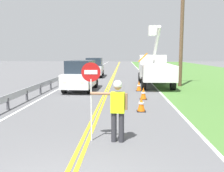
{
  "coord_description": "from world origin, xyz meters",
  "views": [
    {
      "loc": [
        1.12,
        -3.79,
        2.58
      ],
      "look_at": [
        0.65,
        6.79,
        1.2
      ],
      "focal_mm": 40.01,
      "sensor_mm": 36.0,
      "label": 1
    }
  ],
  "objects_px": {
    "utility_bucket_truck": "(154,68)",
    "oncoming_suv_nearest": "(81,75)",
    "traffic_cone_lead": "(141,104)",
    "traffic_cone_tail": "(139,86)",
    "stop_sign_paddle": "(91,84)",
    "traffic_cone_mid": "(143,94)",
    "oncoming_suv_second": "(94,67)",
    "utility_pole_near": "(182,26)",
    "flagger_worker": "(117,107)"
  },
  "relations": [
    {
      "from": "stop_sign_paddle",
      "to": "utility_pole_near",
      "type": "bearing_deg",
      "value": 66.91
    },
    {
      "from": "flagger_worker",
      "to": "traffic_cone_tail",
      "type": "relative_size",
      "value": 2.61
    },
    {
      "from": "oncoming_suv_second",
      "to": "utility_pole_near",
      "type": "xyz_separation_m",
      "value": [
        7.73,
        -7.91,
        3.62
      ]
    },
    {
      "from": "flagger_worker",
      "to": "oncoming_suv_nearest",
      "type": "xyz_separation_m",
      "value": [
        -2.8,
        10.29,
        0.01
      ]
    },
    {
      "from": "oncoming_suv_nearest",
      "to": "oncoming_suv_second",
      "type": "relative_size",
      "value": 1.0
    },
    {
      "from": "flagger_worker",
      "to": "stop_sign_paddle",
      "type": "height_order",
      "value": "stop_sign_paddle"
    },
    {
      "from": "traffic_cone_mid",
      "to": "traffic_cone_tail",
      "type": "relative_size",
      "value": 1.0
    },
    {
      "from": "flagger_worker",
      "to": "traffic_cone_lead",
      "type": "relative_size",
      "value": 2.61
    },
    {
      "from": "traffic_cone_lead",
      "to": "traffic_cone_tail",
      "type": "distance_m",
      "value": 6.21
    },
    {
      "from": "traffic_cone_lead",
      "to": "traffic_cone_mid",
      "type": "distance_m",
      "value": 3.0
    },
    {
      "from": "oncoming_suv_second",
      "to": "utility_bucket_truck",
      "type": "bearing_deg",
      "value": -52.61
    },
    {
      "from": "stop_sign_paddle",
      "to": "utility_pole_near",
      "type": "height_order",
      "value": "utility_pole_near"
    },
    {
      "from": "utility_pole_near",
      "to": "traffic_cone_tail",
      "type": "relative_size",
      "value": 12.85
    },
    {
      "from": "oncoming_suv_nearest",
      "to": "traffic_cone_mid",
      "type": "relative_size",
      "value": 6.67
    },
    {
      "from": "oncoming_suv_nearest",
      "to": "utility_pole_near",
      "type": "xyz_separation_m",
      "value": [
        7.48,
        2.54,
        3.62
      ]
    },
    {
      "from": "stop_sign_paddle",
      "to": "oncoming_suv_nearest",
      "type": "height_order",
      "value": "stop_sign_paddle"
    },
    {
      "from": "stop_sign_paddle",
      "to": "oncoming_suv_nearest",
      "type": "bearing_deg",
      "value": 101.28
    },
    {
      "from": "oncoming_suv_second",
      "to": "traffic_cone_lead",
      "type": "height_order",
      "value": "oncoming_suv_second"
    },
    {
      "from": "utility_bucket_truck",
      "to": "oncoming_suv_nearest",
      "type": "height_order",
      "value": "utility_bucket_truck"
    },
    {
      "from": "utility_bucket_truck",
      "to": "utility_pole_near",
      "type": "relative_size",
      "value": 0.76
    },
    {
      "from": "traffic_cone_mid",
      "to": "oncoming_suv_second",
      "type": "bearing_deg",
      "value": 107.51
    },
    {
      "from": "stop_sign_paddle",
      "to": "traffic_cone_tail",
      "type": "relative_size",
      "value": 3.33
    },
    {
      "from": "utility_bucket_truck",
      "to": "traffic_cone_mid",
      "type": "relative_size",
      "value": 9.76
    },
    {
      "from": "traffic_cone_mid",
      "to": "utility_bucket_truck",
      "type": "bearing_deg",
      "value": 77.75
    },
    {
      "from": "utility_bucket_truck",
      "to": "oncoming_suv_nearest",
      "type": "distance_m",
      "value": 6.24
    },
    {
      "from": "oncoming_suv_nearest",
      "to": "traffic_cone_tail",
      "type": "relative_size",
      "value": 6.67
    },
    {
      "from": "oncoming_suv_nearest",
      "to": "traffic_cone_tail",
      "type": "bearing_deg",
      "value": -2.27
    },
    {
      "from": "stop_sign_paddle",
      "to": "utility_bucket_truck",
      "type": "distance_m",
      "value": 13.62
    },
    {
      "from": "utility_bucket_truck",
      "to": "traffic_cone_tail",
      "type": "height_order",
      "value": "utility_bucket_truck"
    },
    {
      "from": "utility_bucket_truck",
      "to": "stop_sign_paddle",
      "type": "bearing_deg",
      "value": -104.7
    },
    {
      "from": "stop_sign_paddle",
      "to": "oncoming_suv_second",
      "type": "xyz_separation_m",
      "value": [
        -2.29,
        20.68,
        -0.65
      ]
    },
    {
      "from": "stop_sign_paddle",
      "to": "traffic_cone_lead",
      "type": "relative_size",
      "value": 3.33
    },
    {
      "from": "flagger_worker",
      "to": "oncoming_suv_nearest",
      "type": "relative_size",
      "value": 0.39
    },
    {
      "from": "flagger_worker",
      "to": "oncoming_suv_second",
      "type": "relative_size",
      "value": 0.39
    },
    {
      "from": "oncoming_suv_nearest",
      "to": "traffic_cone_mid",
      "type": "bearing_deg",
      "value": -39.4
    },
    {
      "from": "oncoming_suv_nearest",
      "to": "traffic_cone_lead",
      "type": "bearing_deg",
      "value": -59.26
    },
    {
      "from": "oncoming_suv_nearest",
      "to": "flagger_worker",
      "type": "bearing_deg",
      "value": -74.75
    },
    {
      "from": "flagger_worker",
      "to": "traffic_cone_tail",
      "type": "height_order",
      "value": "flagger_worker"
    },
    {
      "from": "flagger_worker",
      "to": "utility_bucket_truck",
      "type": "height_order",
      "value": "utility_bucket_truck"
    },
    {
      "from": "stop_sign_paddle",
      "to": "oncoming_suv_second",
      "type": "relative_size",
      "value": 0.5
    },
    {
      "from": "stop_sign_paddle",
      "to": "traffic_cone_mid",
      "type": "height_order",
      "value": "stop_sign_paddle"
    },
    {
      "from": "flagger_worker",
      "to": "oncoming_suv_second",
      "type": "distance_m",
      "value": 20.97
    },
    {
      "from": "utility_bucket_truck",
      "to": "utility_pole_near",
      "type": "distance_m",
      "value": 3.86
    },
    {
      "from": "flagger_worker",
      "to": "stop_sign_paddle",
      "type": "distance_m",
      "value": 1.02
    },
    {
      "from": "traffic_cone_mid",
      "to": "traffic_cone_lead",
      "type": "bearing_deg",
      "value": -96.34
    },
    {
      "from": "traffic_cone_mid",
      "to": "traffic_cone_tail",
      "type": "xyz_separation_m",
      "value": [
        -0.05,
        3.22,
        0.0
      ]
    },
    {
      "from": "utility_pole_near",
      "to": "traffic_cone_mid",
      "type": "height_order",
      "value": "utility_pole_near"
    },
    {
      "from": "oncoming_suv_second",
      "to": "traffic_cone_tail",
      "type": "distance_m",
      "value": 11.49
    },
    {
      "from": "flagger_worker",
      "to": "utility_pole_near",
      "type": "distance_m",
      "value": 14.13
    },
    {
      "from": "oncoming_suv_second",
      "to": "stop_sign_paddle",
      "type": "bearing_deg",
      "value": -83.69
    }
  ]
}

